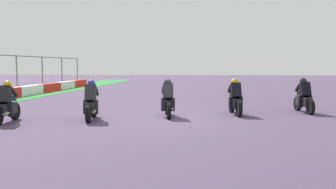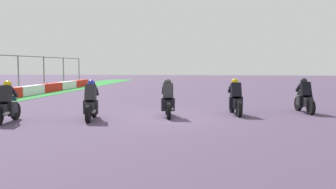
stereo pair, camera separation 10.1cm
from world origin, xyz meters
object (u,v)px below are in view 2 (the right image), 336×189
at_px(rider_lane_b, 235,100).
at_px(rider_lane_e, 7,105).
at_px(rider_lane_a, 305,98).
at_px(rider_lane_c, 168,101).
at_px(rider_lane_d, 91,103).

relative_size(rider_lane_b, rider_lane_e, 1.00).
height_order(rider_lane_a, rider_lane_c, same).
xyz_separation_m(rider_lane_b, rider_lane_e, (-3.05, 8.32, 0.00)).
xyz_separation_m(rider_lane_a, rider_lane_b, (-0.97, 3.01, 0.00)).
height_order(rider_lane_d, rider_lane_e, same).
distance_m(rider_lane_a, rider_lane_b, 3.17).
bearing_deg(rider_lane_b, rider_lane_a, -80.70).
relative_size(rider_lane_a, rider_lane_e, 1.00).
bearing_deg(rider_lane_b, rider_lane_d, 102.49).
distance_m(rider_lane_c, rider_lane_d, 3.03).
xyz_separation_m(rider_lane_b, rider_lane_d, (-2.11, 5.49, 0.00)).
xyz_separation_m(rider_lane_a, rider_lane_c, (-1.85, 5.74, 0.00)).
relative_size(rider_lane_c, rider_lane_d, 1.00).
xyz_separation_m(rider_lane_c, rider_lane_e, (-2.17, 5.60, 0.00)).
bearing_deg(rider_lane_a, rider_lane_e, 101.48).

